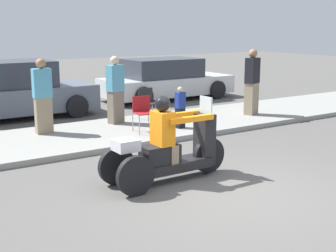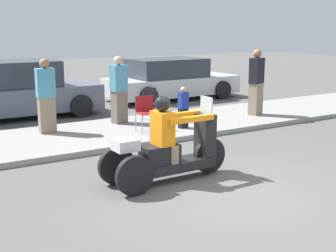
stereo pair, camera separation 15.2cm
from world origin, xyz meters
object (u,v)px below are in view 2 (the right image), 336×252
at_px(motorcycle_trike, 168,151).
at_px(folding_chair_curbside, 152,100).
at_px(spectator_near_curb, 46,97).
at_px(parked_car_lot_center, 170,80).
at_px(spectator_mid_group, 119,91).
at_px(spectator_far_back, 183,108).
at_px(folding_chair_set_back, 146,110).
at_px(spectator_end_of_line, 256,83).
at_px(parked_car_lot_right, 20,91).

relative_size(motorcycle_trike, folding_chair_curbside, 2.79).
distance_m(motorcycle_trike, folding_chair_curbside, 4.72).
bearing_deg(spectator_near_curb, parked_car_lot_center, 31.71).
bearing_deg(motorcycle_trike, spectator_mid_group, 74.12).
distance_m(spectator_far_back, folding_chair_set_back, 0.94).
xyz_separation_m(folding_chair_set_back, parked_car_lot_center, (3.54, 4.51, 0.06)).
bearing_deg(motorcycle_trike, spectator_end_of_line, 33.33).
bearing_deg(spectator_far_back, parked_car_lot_center, 60.86).
xyz_separation_m(folding_chair_set_back, parked_car_lot_right, (-1.85, 3.96, 0.12)).
bearing_deg(spectator_far_back, folding_chair_set_back, 169.11).
distance_m(spectator_mid_group, folding_chair_set_back, 1.23).
bearing_deg(folding_chair_curbside, spectator_far_back, -85.91).
bearing_deg(spectator_mid_group, folding_chair_curbside, -1.36).
bearing_deg(folding_chair_set_back, spectator_far_back, -10.89).
bearing_deg(parked_car_lot_right, folding_chair_curbside, -46.20).
height_order(spectator_far_back, spectator_mid_group, spectator_mid_group).
xyz_separation_m(spectator_far_back, parked_car_lot_center, (2.62, 4.69, 0.08)).
distance_m(spectator_end_of_line, parked_car_lot_center, 4.33).
distance_m(motorcycle_trike, spectator_end_of_line, 5.90).
height_order(spectator_mid_group, folding_chair_curbside, spectator_mid_group).
distance_m(spectator_far_back, spectator_end_of_line, 2.73).
bearing_deg(parked_car_lot_center, parked_car_lot_right, -174.16).
height_order(spectator_far_back, parked_car_lot_right, parked_car_lot_right).
xyz_separation_m(spectator_mid_group, parked_car_lot_center, (3.65, 3.33, -0.26)).
bearing_deg(folding_chair_set_back, spectator_mid_group, 95.41).
distance_m(folding_chair_set_back, parked_car_lot_center, 5.74).
height_order(folding_chair_set_back, parked_car_lot_right, parked_car_lot_right).
relative_size(motorcycle_trike, spectator_mid_group, 1.35).
xyz_separation_m(spectator_near_curb, parked_car_lot_center, (5.56, 3.43, -0.26)).
bearing_deg(spectator_mid_group, folding_chair_set_back, -84.59).
relative_size(motorcycle_trike, spectator_near_curb, 1.33).
bearing_deg(parked_car_lot_center, motorcycle_trike, -122.74).
height_order(spectator_end_of_line, folding_chair_set_back, spectator_end_of_line).
height_order(folding_chair_curbside, parked_car_lot_center, parked_car_lot_center).
xyz_separation_m(spectator_mid_group, folding_chair_curbside, (0.94, -0.02, -0.31)).
height_order(spectator_near_curb, parked_car_lot_right, spectator_near_curb).
bearing_deg(spectator_near_curb, folding_chair_curbside, 1.69).
height_order(parked_car_lot_right, parked_car_lot_center, parked_car_lot_right).
bearing_deg(spectator_near_curb, motorcycle_trike, -80.34).
distance_m(spectator_end_of_line, spectator_near_curb, 5.69).
relative_size(spectator_end_of_line, parked_car_lot_center, 0.39).
distance_m(spectator_far_back, spectator_mid_group, 1.75).
bearing_deg(folding_chair_set_back, spectator_near_curb, 151.88).
xyz_separation_m(motorcycle_trike, spectator_mid_group, (1.20, 4.23, 0.42)).
xyz_separation_m(spectator_far_back, spectator_mid_group, (-1.04, 1.36, 0.33)).
relative_size(folding_chair_curbside, folding_chair_set_back, 1.00).
xyz_separation_m(spectator_end_of_line, folding_chair_curbside, (-2.77, 0.97, -0.37)).
relative_size(folding_chair_set_back, parked_car_lot_center, 0.18).
relative_size(spectator_end_of_line, parked_car_lot_right, 0.43).
height_order(spectator_end_of_line, spectator_near_curb, spectator_end_of_line).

